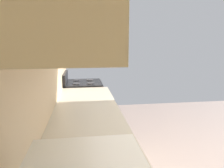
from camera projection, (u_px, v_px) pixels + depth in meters
wall_back at (34, 74)px, 1.57m from camera, size 4.42×0.12×2.69m
oven_range at (84, 110)px, 3.48m from camera, size 0.65×0.61×1.10m
bowl at (112, 168)px, 1.08m from camera, size 0.14×0.14×0.04m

